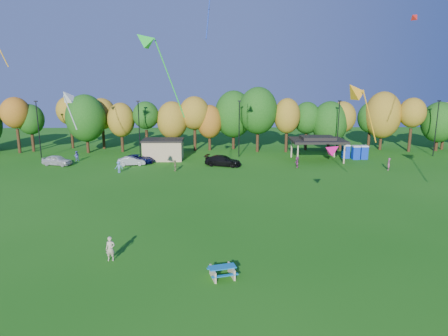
{
  "coord_description": "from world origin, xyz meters",
  "views": [
    {
      "loc": [
        -1.6,
        -23.84,
        12.53
      ],
      "look_at": [
        -1.05,
        6.0,
        5.81
      ],
      "focal_mm": 32.0,
      "sensor_mm": 36.0,
      "label": 1
    }
  ],
  "objects_px": {
    "kite_flyer": "(110,249)",
    "car_b": "(132,161)",
    "car_d": "(223,161)",
    "picnic_table": "(222,271)",
    "porta_potties": "(355,152)",
    "car_c": "(138,159)",
    "car_a": "(57,160)"
  },
  "relations": [
    {
      "from": "kite_flyer",
      "to": "porta_potties",
      "type": "bearing_deg",
      "value": 48.49
    },
    {
      "from": "porta_potties",
      "to": "car_c",
      "type": "xyz_separation_m",
      "value": [
        -33.82,
        -2.91,
        -0.44
      ]
    },
    {
      "from": "picnic_table",
      "to": "car_a",
      "type": "height_order",
      "value": "car_a"
    },
    {
      "from": "picnic_table",
      "to": "car_c",
      "type": "xyz_separation_m",
      "value": [
        -12.18,
        35.49,
        0.23
      ]
    },
    {
      "from": "kite_flyer",
      "to": "car_c",
      "type": "xyz_separation_m",
      "value": [
        -4.38,
        32.91,
        -0.22
      ]
    },
    {
      "from": "porta_potties",
      "to": "car_c",
      "type": "relative_size",
      "value": 0.79
    },
    {
      "from": "porta_potties",
      "to": "picnic_table",
      "type": "relative_size",
      "value": 1.84
    },
    {
      "from": "car_b",
      "to": "car_a",
      "type": "bearing_deg",
      "value": 77.42
    },
    {
      "from": "kite_flyer",
      "to": "car_c",
      "type": "height_order",
      "value": "kite_flyer"
    },
    {
      "from": "picnic_table",
      "to": "car_a",
      "type": "bearing_deg",
      "value": 109.65
    },
    {
      "from": "car_a",
      "to": "car_b",
      "type": "bearing_deg",
      "value": -74.99
    },
    {
      "from": "picnic_table",
      "to": "car_d",
      "type": "distance_m",
      "value": 33.5
    },
    {
      "from": "kite_flyer",
      "to": "car_c",
      "type": "distance_m",
      "value": 33.2
    },
    {
      "from": "porta_potties",
      "to": "car_b",
      "type": "xyz_separation_m",
      "value": [
        -34.49,
        -4.35,
        -0.44
      ]
    },
    {
      "from": "picnic_table",
      "to": "car_a",
      "type": "distance_m",
      "value": 41.77
    },
    {
      "from": "car_d",
      "to": "car_c",
      "type": "bearing_deg",
      "value": 98.24
    },
    {
      "from": "car_a",
      "to": "car_d",
      "type": "distance_m",
      "value": 24.4
    },
    {
      "from": "car_a",
      "to": "car_b",
      "type": "distance_m",
      "value": 10.97
    },
    {
      "from": "porta_potties",
      "to": "car_a",
      "type": "xyz_separation_m",
      "value": [
        -45.45,
        -4.08,
        -0.34
      ]
    },
    {
      "from": "car_b",
      "to": "picnic_table",
      "type": "bearing_deg",
      "value": -170.51
    },
    {
      "from": "car_c",
      "to": "porta_potties",
      "type": "bearing_deg",
      "value": -78.44
    },
    {
      "from": "porta_potties",
      "to": "kite_flyer",
      "type": "bearing_deg",
      "value": -129.42
    },
    {
      "from": "picnic_table",
      "to": "car_d",
      "type": "bearing_deg",
      "value": 73.91
    },
    {
      "from": "car_d",
      "to": "kite_flyer",
      "type": "bearing_deg",
      "value": -177.99
    },
    {
      "from": "car_a",
      "to": "car_c",
      "type": "bearing_deg",
      "value": -67.81
    },
    {
      "from": "car_d",
      "to": "car_b",
      "type": "bearing_deg",
      "value": 104.79
    },
    {
      "from": "picnic_table",
      "to": "car_b",
      "type": "bearing_deg",
      "value": 95.57
    },
    {
      "from": "car_b",
      "to": "car_d",
      "type": "xyz_separation_m",
      "value": [
        13.42,
        -0.56,
        0.12
      ]
    },
    {
      "from": "picnic_table",
      "to": "car_a",
      "type": "xyz_separation_m",
      "value": [
        -23.81,
        34.32,
        0.32
      ]
    },
    {
      "from": "porta_potties",
      "to": "car_d",
      "type": "distance_m",
      "value": 21.63
    },
    {
      "from": "kite_flyer",
      "to": "car_b",
      "type": "xyz_separation_m",
      "value": [
        -5.05,
        31.47,
        -0.23
      ]
    },
    {
      "from": "kite_flyer",
      "to": "car_a",
      "type": "bearing_deg",
      "value": 114.69
    }
  ]
}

